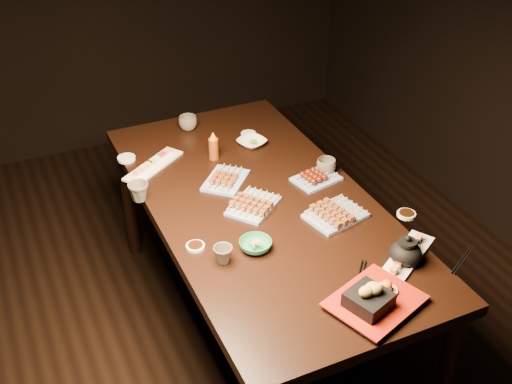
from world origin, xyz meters
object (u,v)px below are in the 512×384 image
(condiment_bottle, at_px, (213,146))
(edamame_bowl_green, at_px, (256,245))
(sushi_platter_far, at_px, (153,163))
(sushi_platter_near, at_px, (406,255))
(edamame_bowl_cream, at_px, (252,143))
(tempura_tray, at_px, (376,293))
(yakitori_plate_left, at_px, (225,177))
(yakitori_plate_center, at_px, (253,202))
(teapot, at_px, (406,250))
(teacup_far_left, at_px, (139,192))
(teacup_near_left, at_px, (223,255))
(dining_table, at_px, (261,269))
(teacup_far_right, at_px, (188,123))
(teacup_mid_right, at_px, (326,166))
(yakitori_plate_right, at_px, (336,211))

(condiment_bottle, bearing_deg, edamame_bowl_green, -98.59)
(sushi_platter_far, bearing_deg, sushi_platter_near, 87.64)
(edamame_bowl_cream, height_order, tempura_tray, tempura_tray)
(sushi_platter_near, distance_m, yakitori_plate_left, 0.88)
(sushi_platter_far, distance_m, yakitori_plate_center, 0.57)
(yakitori_plate_left, xyz_separation_m, teapot, (0.39, -0.80, 0.03))
(teacup_far_left, bearing_deg, teacup_near_left, -72.16)
(sushi_platter_near, bearing_deg, tempura_tray, -178.19)
(dining_table, xyz_separation_m, tempura_tray, (0.09, -0.73, 0.43))
(edamame_bowl_green, xyz_separation_m, tempura_tray, (0.24, -0.45, 0.04))
(teacup_near_left, height_order, teapot, teapot)
(yakitori_plate_left, xyz_separation_m, condiment_bottle, (0.03, 0.21, 0.04))
(edamame_bowl_green, relative_size, teacup_far_right, 1.35)
(dining_table, height_order, teacup_far_left, teacup_far_left)
(yakitori_plate_center, relative_size, yakitori_plate_left, 1.01)
(yakitori_plate_center, relative_size, teapot, 1.56)
(sushi_platter_near, relative_size, condiment_bottle, 2.43)
(edamame_bowl_green, xyz_separation_m, condiment_bottle, (0.11, 0.70, 0.05))
(yakitori_plate_left, height_order, edamame_bowl_cream, yakitori_plate_left)
(sushi_platter_far, distance_m, teacup_far_right, 0.39)
(sushi_platter_far, xyz_separation_m, yakitori_plate_center, (0.29, -0.49, 0.01))
(yakitori_plate_center, distance_m, teacup_far_right, 0.77)
(condiment_bottle, bearing_deg, teacup_far_right, 92.20)
(teacup_mid_right, bearing_deg, sushi_platter_far, 151.66)
(dining_table, distance_m, teacup_far_right, 0.86)
(teacup_far_left, bearing_deg, edamame_bowl_cream, 20.01)
(sushi_platter_far, relative_size, condiment_bottle, 2.39)
(yakitori_plate_left, bearing_deg, sushi_platter_far, 87.43)
(dining_table, xyz_separation_m, teacup_mid_right, (0.37, 0.09, 0.41))
(sushi_platter_near, xyz_separation_m, sushi_platter_far, (-0.67, 1.04, -0.00))
(yakitori_plate_right, bearing_deg, teacup_mid_right, 54.71)
(tempura_tray, xyz_separation_m, teapot, (0.23, 0.15, 0.00))
(sushi_platter_far, distance_m, teacup_mid_right, 0.80)
(dining_table, relative_size, condiment_bottle, 12.77)
(sushi_platter_near, height_order, condiment_bottle, condiment_bottle)
(yakitori_plate_right, bearing_deg, teacup_near_left, 175.73)
(yakitori_plate_left, bearing_deg, teacup_mid_right, -62.31)
(yakitori_plate_right, xyz_separation_m, teapot, (0.09, -0.36, 0.03))
(sushi_platter_far, relative_size, tempura_tray, 1.10)
(edamame_bowl_cream, height_order, teacup_far_right, teacup_far_right)
(edamame_bowl_green, relative_size, teacup_near_left, 1.71)
(teacup_mid_right, bearing_deg, dining_table, -166.45)
(teacup_far_left, relative_size, teacup_far_right, 0.95)
(teacup_mid_right, bearing_deg, yakitori_plate_left, 164.94)
(yakitori_plate_center, bearing_deg, sushi_platter_far, 82.52)
(edamame_bowl_cream, distance_m, tempura_tray, 1.20)
(tempura_tray, height_order, teacup_far_left, tempura_tray)
(sushi_platter_far, xyz_separation_m, condiment_bottle, (0.28, -0.05, 0.05))
(edamame_bowl_green, bearing_deg, teacup_near_left, -173.08)
(yakitori_plate_left, bearing_deg, dining_table, -117.15)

